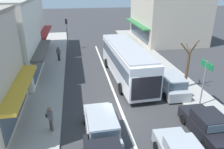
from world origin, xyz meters
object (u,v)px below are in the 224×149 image
Objects in this scene: wagon_behind_bus_near at (101,126)px; street_tree_right at (187,67)px; directional_road_sign at (205,73)px; parked_sedan_kerb_front at (207,125)px; pedestrian_with_handbag_near at (50,117)px; parked_wagon_kerb_second at (170,84)px; city_bus at (126,60)px; pedestrian_browsing_midblock at (58,53)px; traffic_light_downstreet at (67,29)px.

street_tree_right is at bearing 32.87° from wagon_behind_bus_near.
street_tree_right is (0.34, 3.03, -0.68)m from directional_road_sign.
parked_sedan_kerb_front is 2.58× the size of pedestrian_with_handbag_near.
wagon_behind_bus_near is 3.13m from pedestrian_with_handbag_near.
directional_road_sign is (1.25, -2.64, 1.93)m from parked_wagon_kerb_second.
pedestrian_browsing_midblock is at bearing 137.56° from city_bus.
wagon_behind_bus_near is at bearing -143.28° from parked_wagon_kerb_second.
wagon_behind_bus_near is 1.08× the size of traffic_light_downstreet.
parked_sedan_kerb_front is 1.00× the size of traffic_light_downstreet.
traffic_light_downstreet is 1.17× the size of directional_road_sign.
directional_road_sign is at bearing 6.61° from pedestrian_with_handbag_near.
city_bus is at bearing 48.53° from pedestrian_with_handbag_near.
street_tree_right reaches higher than traffic_light_downstreet.
city_bus is 4.64m from parked_wagon_kerb_second.
pedestrian_browsing_midblock is at bearing -101.50° from traffic_light_downstreet.
pedestrian_with_handbag_near is at bearing -173.39° from directional_road_sign.
pedestrian_with_handbag_near is (-9.26, 1.86, 0.40)m from parked_sedan_kerb_front.
traffic_light_downstreet reaches higher than parked_wagon_kerb_second.
pedestrian_browsing_midblock is at bearing 135.57° from parked_wagon_kerb_second.
pedestrian_browsing_midblock is at bearing 90.77° from pedestrian_with_handbag_near.
traffic_light_downstreet is at bearing 96.51° from wagon_behind_bus_near.
city_bus is 12.27m from traffic_light_downstreet.
pedestrian_browsing_midblock is (-10.82, 12.02, -1.61)m from directional_road_sign.
directional_road_sign reaches higher than pedestrian_browsing_midblock.
traffic_light_downstreet is 18.22m from pedestrian_with_handbag_near.
traffic_light_downstreet reaches higher than wagon_behind_bus_near.
parked_sedan_kerb_front is at bearing -11.33° from pedestrian_with_handbag_near.
pedestrian_with_handbag_near is (-6.40, -7.24, -0.81)m from city_bus.
directional_road_sign reaches higher than pedestrian_with_handbag_near.
traffic_light_downstreet reaches higher than pedestrian_browsing_midblock.
wagon_behind_bus_near is at bearing -164.41° from directional_road_sign.
city_bus is at bearing 67.26° from wagon_behind_bus_near.
street_tree_right is at bearing 13.74° from parked_wagon_kerb_second.
pedestrian_with_handbag_near is at bearing -157.58° from parked_wagon_kerb_second.
parked_sedan_kerb_front is 1.17× the size of directional_road_sign.
parked_wagon_kerb_second is at bearing -44.43° from pedestrian_browsing_midblock.
pedestrian_browsing_midblock is (-0.18, 13.25, -0.00)m from pedestrian_with_handbag_near.
parked_wagon_kerb_second is 3.50m from directional_road_sign.
traffic_light_downstreet is 17.20m from street_tree_right.
directional_road_sign reaches higher than parked_wagon_kerb_second.
directional_road_sign is (7.66, 2.14, 1.93)m from wagon_behind_bus_near.
parked_wagon_kerb_second reaches higher than parked_sedan_kerb_front.
parked_wagon_kerb_second is at bearing 115.41° from directional_road_sign.
parked_wagon_kerb_second is 10.16m from pedestrian_with_handbag_near.
city_bus is 2.41× the size of wagon_behind_bus_near.
directional_road_sign is 2.21× the size of pedestrian_browsing_midblock.
traffic_light_downstreet is (-8.45, 19.97, 2.19)m from parked_sedan_kerb_front.
pedestrian_with_handbag_near reaches higher than parked_wagon_kerb_second.
city_bus is 6.71× the size of pedestrian_with_handbag_near.
parked_sedan_kerb_front is 17.82m from pedestrian_browsing_midblock.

